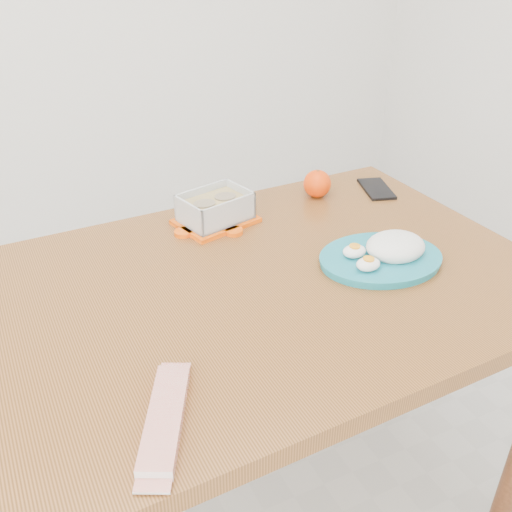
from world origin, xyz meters
name	(u,v)px	position (x,y,z in m)	size (l,w,h in m)	color
dining_table	(256,318)	(0.08, 0.01, 0.65)	(1.24, 0.85, 0.75)	brown
food_container	(215,209)	(0.11, 0.29, 0.79)	(0.21, 0.18, 0.08)	#FF5807
orange_fruit	(317,184)	(0.41, 0.32, 0.79)	(0.07, 0.07, 0.07)	#FF3605
rice_plate	(386,252)	(0.37, -0.04, 0.77)	(0.31, 0.31, 0.07)	teal
candy_bar	(165,418)	(-0.21, -0.28, 0.76)	(0.21, 0.05, 0.02)	red
smartphone	(376,189)	(0.58, 0.28, 0.75)	(0.07, 0.14, 0.01)	black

